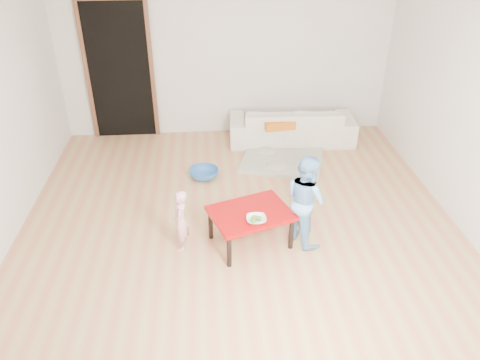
{
  "coord_description": "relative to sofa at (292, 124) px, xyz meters",
  "views": [
    {
      "loc": [
        -0.33,
        -4.49,
        3.2
      ],
      "look_at": [
        0.0,
        -0.2,
        0.65
      ],
      "focal_mm": 35.0,
      "sensor_mm": 36.0,
      "label": 1
    }
  ],
  "objects": [
    {
      "name": "back_wall",
      "position": [
        -0.97,
        0.45,
        1.02
      ],
      "size": [
        5.0,
        0.02,
        2.6
      ],
      "primitive_type": "cube",
      "color": "white",
      "rests_on": "floor"
    },
    {
      "name": "floor",
      "position": [
        -0.97,
        -2.05,
        -0.28
      ],
      "size": [
        5.0,
        5.0,
        0.01
      ],
      "primitive_type": "cube",
      "color": "#C27853",
      "rests_on": "ground"
    },
    {
      "name": "sofa",
      "position": [
        0.0,
        0.0,
        0.0
      ],
      "size": [
        1.93,
        0.83,
        0.55
      ],
      "primitive_type": "imported",
      "rotation": [
        0.0,
        0.0,
        3.1
      ],
      "color": "beige",
      "rests_on": "floor"
    },
    {
      "name": "blanket",
      "position": [
        -0.24,
        -0.69,
        -0.25
      ],
      "size": [
        1.33,
        1.21,
        0.06
      ],
      "primitive_type": null,
      "rotation": [
        0.0,
        0.0,
        -0.29
      ],
      "color": "beige",
      "rests_on": "floor"
    },
    {
      "name": "basin",
      "position": [
        -1.36,
        -1.05,
        -0.22
      ],
      "size": [
        0.4,
        0.4,
        0.12
      ],
      "primitive_type": "imported",
      "color": "#2C63A9",
      "rests_on": "floor"
    },
    {
      "name": "child_blue",
      "position": [
        -0.29,
        -2.48,
        0.24
      ],
      "size": [
        0.56,
        0.62,
        1.03
      ],
      "primitive_type": "imported",
      "rotation": [
        0.0,
        0.0,
        2.01
      ],
      "color": "#69AEF4",
      "rests_on": "floor"
    },
    {
      "name": "red_table",
      "position": [
        -0.88,
        -2.51,
        -0.07
      ],
      "size": [
        0.98,
        0.85,
        0.41
      ],
      "primitive_type": null,
      "rotation": [
        0.0,
        0.0,
        0.35
      ],
      "color": "#9D0809",
      "rests_on": "floor"
    },
    {
      "name": "broccoli",
      "position": [
        -0.84,
        -2.69,
        0.16
      ],
      "size": [
        0.12,
        0.12,
        0.06
      ],
      "primitive_type": null,
      "color": "#2D5919",
      "rests_on": "red_table"
    },
    {
      "name": "bowl",
      "position": [
        -0.84,
        -2.69,
        0.16
      ],
      "size": [
        0.2,
        0.2,
        0.05
      ],
      "primitive_type": "imported",
      "color": "white",
      "rests_on": "red_table"
    },
    {
      "name": "cushion",
      "position": [
        -0.26,
        -0.23,
        0.15
      ],
      "size": [
        0.49,
        0.45,
        0.12
      ],
      "primitive_type": "cube",
      "rotation": [
        0.0,
        0.0,
        0.13
      ],
      "color": "orange",
      "rests_on": "sofa"
    },
    {
      "name": "right_wall",
      "position": [
        1.53,
        -2.05,
        1.02
      ],
      "size": [
        0.02,
        5.0,
        2.6
      ],
      "primitive_type": "cube",
      "color": "white",
      "rests_on": "floor"
    },
    {
      "name": "doorway",
      "position": [
        -2.57,
        0.43,
        0.75
      ],
      "size": [
        1.02,
        0.08,
        2.11
      ],
      "primitive_type": null,
      "color": "brown",
      "rests_on": "back_wall"
    },
    {
      "name": "child_pink",
      "position": [
        -1.62,
        -2.53,
        0.07
      ],
      "size": [
        0.17,
        0.26,
        0.7
      ],
      "primitive_type": "imported",
      "rotation": [
        0.0,
        0.0,
        -1.59
      ],
      "color": "#EA6B82",
      "rests_on": "floor"
    }
  ]
}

